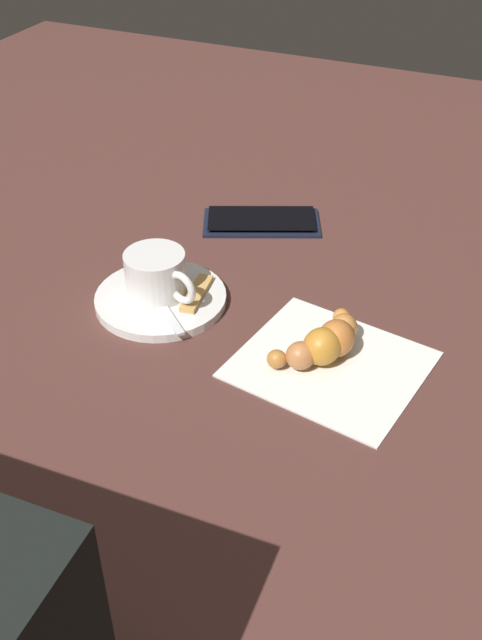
{
  "coord_description": "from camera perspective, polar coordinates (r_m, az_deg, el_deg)",
  "views": [
    {
      "loc": [
        0.26,
        -0.58,
        0.5
      ],
      "look_at": [
        0.0,
        -0.0,
        0.02
      ],
      "focal_mm": 42.0,
      "sensor_mm": 36.0,
      "label": 1
    }
  ],
  "objects": [
    {
      "name": "teaspoon",
      "position": [
        0.85,
        -6.59,
        2.01
      ],
      "size": [
        0.1,
        0.09,
        0.01
      ],
      "color": "silver",
      "rests_on": "saucer"
    },
    {
      "name": "napkin",
      "position": [
        0.77,
        6.81,
        -3.32
      ],
      "size": [
        0.2,
        0.19,
        0.0
      ],
      "primitive_type": "cube",
      "rotation": [
        0.0,
        0.0,
        -0.17
      ],
      "color": "white",
      "rests_on": "ground"
    },
    {
      "name": "sugar_packet",
      "position": [
        0.84,
        -3.4,
        2.03
      ],
      "size": [
        0.03,
        0.07,
        0.01
      ],
      "primitive_type": "cube",
      "rotation": [
        0.0,
        0.0,
        8.0
      ],
      "color": "tan",
      "rests_on": "saucer"
    },
    {
      "name": "croissant",
      "position": [
        0.77,
        6.5,
        -1.59
      ],
      "size": [
        0.08,
        0.12,
        0.04
      ],
      "color": "#B3702F",
      "rests_on": "napkin"
    },
    {
      "name": "saucer",
      "position": [
        0.85,
        -6.13,
        1.62
      ],
      "size": [
        0.15,
        0.15,
        0.01
      ],
      "primitive_type": "cylinder",
      "color": "silver",
      "rests_on": "ground"
    },
    {
      "name": "cell_phone",
      "position": [
        1.0,
        1.57,
        7.55
      ],
      "size": [
        0.17,
        0.13,
        0.01
      ],
      "color": "black",
      "rests_on": "ground"
    },
    {
      "name": "espresso_cup",
      "position": [
        0.84,
        -6.44,
        3.48
      ],
      "size": [
        0.09,
        0.07,
        0.05
      ],
      "color": "silver",
      "rests_on": "saucer"
    },
    {
      "name": "ground_plane",
      "position": [
        0.81,
        -0.06,
        -0.81
      ],
      "size": [
        1.8,
        1.8,
        0.0
      ],
      "primitive_type": "plane",
      "color": "#4D2C27"
    }
  ]
}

